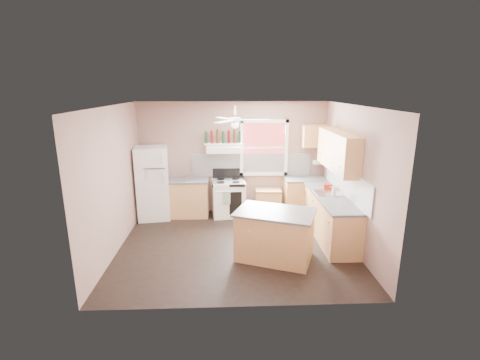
{
  "coord_description": "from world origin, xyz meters",
  "views": [
    {
      "loc": [
        -0.18,
        -6.3,
        3.02
      ],
      "look_at": [
        0.1,
        0.3,
        1.25
      ],
      "focal_mm": 26.0,
      "sensor_mm": 36.0,
      "label": 1
    }
  ],
  "objects_px": {
    "toaster": "(191,177)",
    "stove": "(229,198)",
    "refrigerator": "(153,183)",
    "island": "(275,236)",
    "cart": "(268,201)"
  },
  "relations": [
    {
      "from": "toaster",
      "to": "island",
      "type": "height_order",
      "value": "toaster"
    },
    {
      "from": "island",
      "to": "refrigerator",
      "type": "bearing_deg",
      "value": 161.75
    },
    {
      "from": "toaster",
      "to": "cart",
      "type": "height_order",
      "value": "toaster"
    },
    {
      "from": "refrigerator",
      "to": "island",
      "type": "bearing_deg",
      "value": -47.8
    },
    {
      "from": "refrigerator",
      "to": "island",
      "type": "relative_size",
      "value": 1.32
    },
    {
      "from": "toaster",
      "to": "stove",
      "type": "height_order",
      "value": "toaster"
    },
    {
      "from": "stove",
      "to": "island",
      "type": "xyz_separation_m",
      "value": [
        0.81,
        -2.23,
        0.0
      ]
    },
    {
      "from": "refrigerator",
      "to": "cart",
      "type": "bearing_deg",
      "value": -4.66
    },
    {
      "from": "refrigerator",
      "to": "cart",
      "type": "relative_size",
      "value": 2.78
    },
    {
      "from": "stove",
      "to": "cart",
      "type": "height_order",
      "value": "stove"
    },
    {
      "from": "refrigerator",
      "to": "toaster",
      "type": "bearing_deg",
      "value": -6.13
    },
    {
      "from": "stove",
      "to": "cart",
      "type": "bearing_deg",
      "value": -1.01
    },
    {
      "from": "toaster",
      "to": "island",
      "type": "relative_size",
      "value": 0.22
    },
    {
      "from": "stove",
      "to": "cart",
      "type": "relative_size",
      "value": 1.4
    },
    {
      "from": "toaster",
      "to": "cart",
      "type": "bearing_deg",
      "value": -2.58
    }
  ]
}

